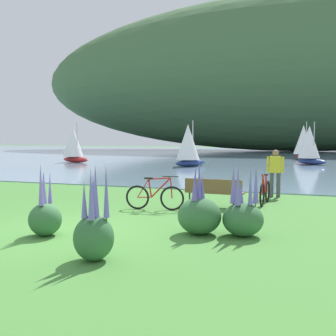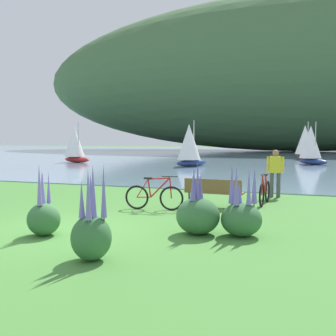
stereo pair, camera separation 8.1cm
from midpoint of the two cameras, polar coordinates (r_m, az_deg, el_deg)
The scene contains 15 objects.
ground_plane at distance 9.73m, azimuth -13.89°, elevation -8.45°, with size 200.00×200.00×0.00m, color #478438.
bay_water at distance 56.08m, azimuth 14.64°, elevation 1.86°, with size 180.00×80.00×0.04m, color #7A99B2.
distant_hillside at distance 72.21m, azimuth 17.59°, elevation 12.67°, with size 94.90×28.00×26.06m, color #42663D.
park_bench_near_camera at distance 12.52m, azimuth 6.33°, elevation -3.13°, with size 1.82×0.55×0.88m.
bicycle_leaning_near_bench at distance 13.34m, azimuth 13.33°, elevation -3.30°, with size 0.14×1.77×1.01m.
bicycle_beside_path at distance 11.96m, azimuth -2.07°, elevation -4.05°, with size 1.76×0.32×1.01m.
person_at_shoreline at distance 15.02m, azimuth 14.73°, elevation -0.28°, with size 0.60×0.28×1.71m.
echium_bush_closest_to_camera at distance 8.90m, azimuth 10.25°, elevation -6.68°, with size 0.88×0.88×1.56m.
echium_bush_beside_closest at distance 9.22m, azimuth -17.18°, elevation -6.51°, with size 0.71×0.71×1.58m.
echium_bush_mid_cluster at distance 7.15m, azimuth -10.73°, elevation -8.95°, with size 0.70×0.70×1.67m.
echium_bush_far_cluster at distance 8.96m, azimuth 4.19°, elevation -6.54°, with size 0.96×0.96×1.65m.
sailboat_nearest_to_shore at distance 42.12m, azimuth 18.50°, elevation 3.50°, with size 2.65×3.18×3.73m.
sailboat_mid_bay at distance 30.17m, azimuth 2.80°, elevation 3.30°, with size 2.38×2.99×3.46m.
sailboat_toward_hillside at distance 36.34m, azimuth -13.26°, elevation 3.35°, with size 3.08×2.15×3.49m.
sailboat_far_off at distance 34.61m, azimuth 19.25°, elevation 3.15°, with size 2.77×2.69×3.42m.
Camera 1 is at (5.30, -7.87, 2.10)m, focal length 43.25 mm.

